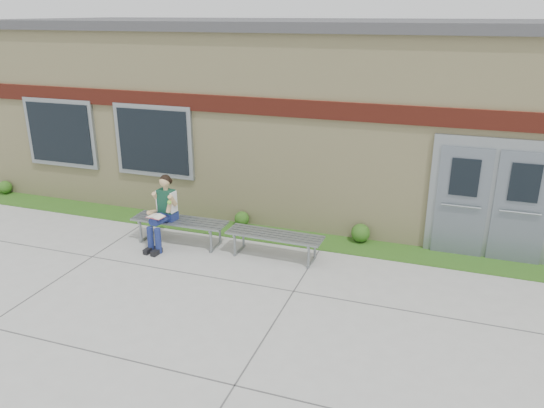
% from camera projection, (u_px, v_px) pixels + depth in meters
% --- Properties ---
extents(ground, '(80.00, 80.00, 0.00)m').
position_uv_depth(ground, '(226.00, 296.00, 8.68)').
color(ground, '#9E9E99').
rests_on(ground, ground).
extents(grass_strip, '(16.00, 0.80, 0.02)m').
position_uv_depth(grass_strip, '(277.00, 236.00, 10.98)').
color(grass_strip, '#274813').
rests_on(grass_strip, ground).
extents(school_building, '(16.20, 6.22, 4.20)m').
position_uv_depth(school_building, '(321.00, 108.00, 13.27)').
color(school_building, beige).
rests_on(school_building, ground).
extents(bench_left, '(1.93, 0.57, 0.50)m').
position_uv_depth(bench_left, '(180.00, 225.00, 10.54)').
color(bench_left, gray).
rests_on(bench_left, ground).
extents(bench_right, '(1.84, 0.55, 0.47)m').
position_uv_depth(bench_right, '(275.00, 239.00, 9.92)').
color(bench_right, gray).
rests_on(bench_right, ground).
extents(girl, '(0.50, 0.86, 1.43)m').
position_uv_depth(girl, '(163.00, 210.00, 10.29)').
color(girl, navy).
rests_on(girl, ground).
extents(shrub_west, '(0.33, 0.33, 0.33)m').
position_uv_depth(shrub_west, '(5.00, 187.00, 13.44)').
color(shrub_west, '#274813').
rests_on(shrub_west, grass_strip).
extents(shrub_mid, '(0.32, 0.32, 0.32)m').
position_uv_depth(shrub_mid, '(242.00, 219.00, 11.42)').
color(shrub_mid, '#274813').
rests_on(shrub_mid, grass_strip).
extents(shrub_east, '(0.37, 0.37, 0.37)m').
position_uv_depth(shrub_east, '(360.00, 233.00, 10.61)').
color(shrub_east, '#274813').
rests_on(shrub_east, grass_strip).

